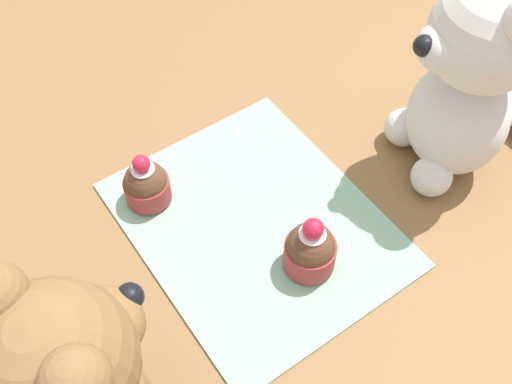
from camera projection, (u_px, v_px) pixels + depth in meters
name	position (u px, v px, depth m)	size (l,w,h in m)	color
ground_plane	(256.00, 225.00, 0.61)	(4.00, 4.00, 0.00)	olive
knitted_placemat	(256.00, 223.00, 0.61)	(0.28, 0.23, 0.01)	#8EBC99
teddy_bear_cream	(469.00, 79.00, 0.57)	(0.14, 0.14, 0.23)	silver
cupcake_near_cream_bear	(310.00, 249.00, 0.55)	(0.05, 0.05, 0.07)	#993333
cupcake_near_tan_bear	(146.00, 184.00, 0.60)	(0.05, 0.05, 0.06)	#993333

